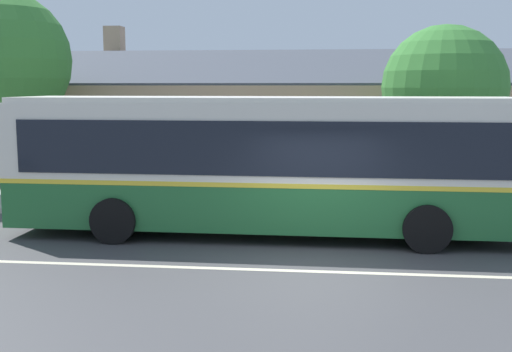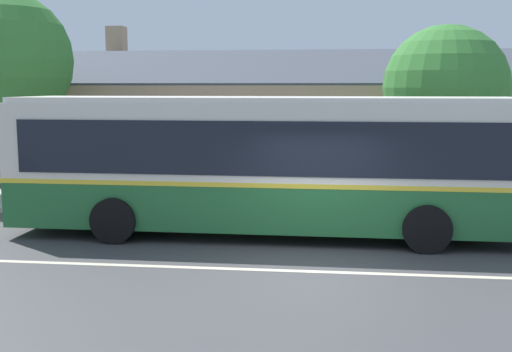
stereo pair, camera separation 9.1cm
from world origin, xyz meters
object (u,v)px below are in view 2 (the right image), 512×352
(bench_by_building, at_px, (50,187))
(transit_bus, at_px, (264,161))
(street_tree_secondary, at_px, (2,61))
(street_tree_primary, at_px, (446,88))

(bench_by_building, bearing_deg, transit_bus, -22.17)
(bench_by_building, xyz_separation_m, street_tree_secondary, (-2.12, 1.74, 3.58))
(bench_by_building, xyz_separation_m, street_tree_primary, (10.99, 1.59, 2.76))
(street_tree_primary, xyz_separation_m, street_tree_secondary, (-13.11, 0.15, 0.82))
(street_tree_primary, bearing_deg, bench_by_building, -171.75)
(transit_bus, distance_m, street_tree_primary, 6.47)
(transit_bus, relative_size, bench_by_building, 7.24)
(transit_bus, relative_size, street_tree_primary, 2.25)
(street_tree_primary, distance_m, street_tree_secondary, 13.13)
(transit_bus, bearing_deg, bench_by_building, 157.83)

